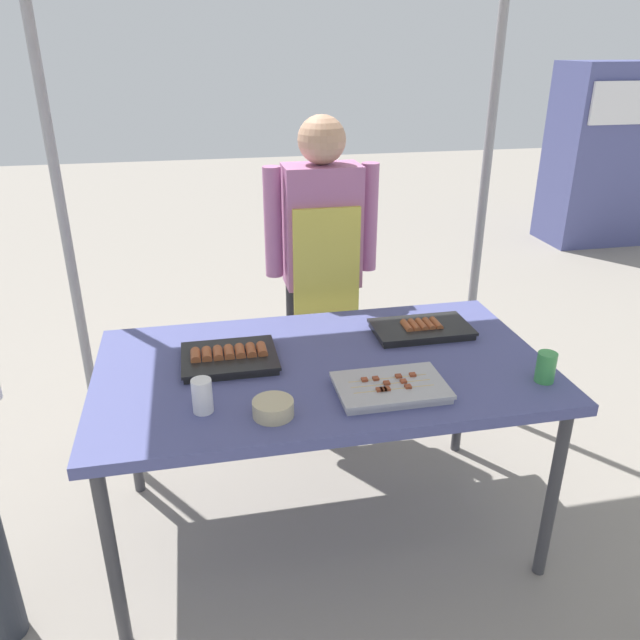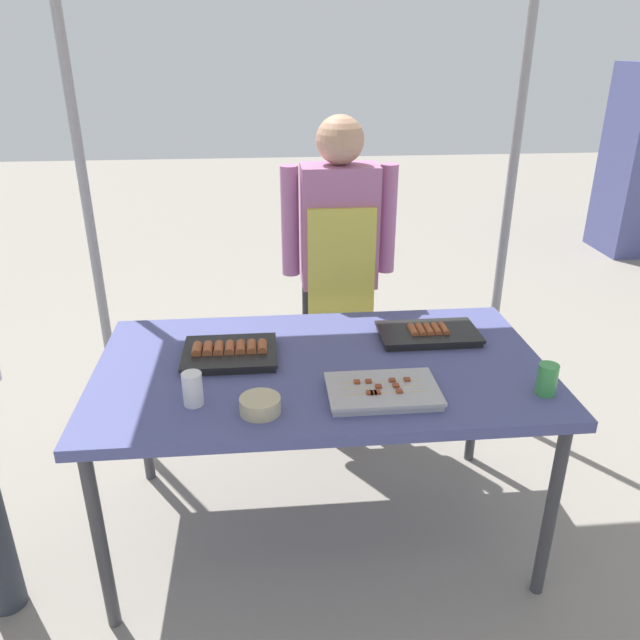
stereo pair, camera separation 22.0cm
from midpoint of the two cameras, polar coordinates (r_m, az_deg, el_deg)
name	(u,v)px [view 1 (the left image)]	position (r m, az deg, el deg)	size (l,w,h in m)	color
ground_plane	(322,526)	(2.66, -2.27, -18.54)	(18.00, 18.00, 0.00)	gray
stall_table	(323,377)	(2.24, -2.55, -5.31)	(1.60, 0.90, 0.75)	#4C518C
tray_grilled_sausages	(229,357)	(2.26, -11.12, -3.47)	(0.34, 0.27, 0.06)	black
tray_meat_skewers	(391,388)	(2.04, 3.44, -6.31)	(0.36, 0.24, 0.04)	#ADADB2
tray_pork_links	(421,329)	(2.46, 6.79, -0.87)	(0.38, 0.22, 0.05)	black
condiment_bowl	(273,408)	(1.93, -7.63, -8.14)	(0.13, 0.13, 0.05)	#BFB28C
drink_cup_near_edge	(546,367)	(2.18, 17.40, -4.24)	(0.07, 0.07, 0.11)	#3F994C
drink_cup_by_wok	(202,396)	(1.97, -13.96, -6.88)	(0.06, 0.06, 0.11)	white
vendor_woman	(322,257)	(2.86, -2.04, 5.74)	(0.52, 0.22, 1.53)	black
neighbor_stall_left	(603,155)	(6.60, 23.69, 13.75)	(0.94, 0.63, 1.66)	#4C518C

